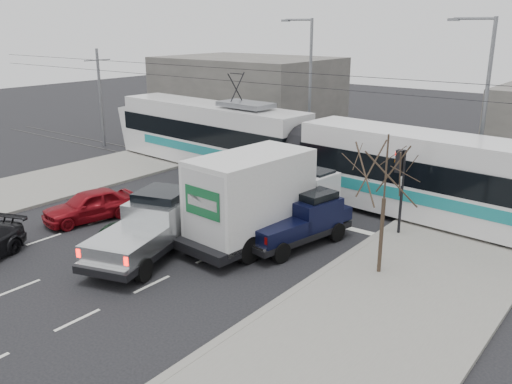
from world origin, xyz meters
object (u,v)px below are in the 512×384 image
Objects in this scene: street_lamp_far at (308,81)px; green_car at (151,227)px; bare_tree at (386,173)px; red_car at (90,205)px; navy_pickup at (301,219)px; traffic_signal at (400,173)px; street_lamp_near at (482,98)px; tram at (307,152)px; box_truck at (262,198)px; silver_pickup at (153,224)px.

green_car is at bearing -79.90° from street_lamp_far.
red_car is at bearing -167.75° from bare_tree.
navy_pickup is at bearing -58.15° from street_lamp_far.
traffic_signal is 0.40× the size of street_lamp_near.
bare_tree is 0.56× the size of street_lamp_near.
tram is at bearing 100.65° from green_car.
street_lamp_far is (-11.79, 13.50, 1.32)m from bare_tree.
box_truck is (2.42, -7.18, -0.23)m from tram.
box_truck is (-5.32, 0.04, -1.93)m from bare_tree.
tram is (-6.61, 3.23, -0.64)m from traffic_signal.
box_truck reaches higher than traffic_signal.
street_lamp_far is at bearing 117.18° from green_car.
green_car is (2.91, -16.36, -4.49)m from street_lamp_far.
bare_tree reaches higher than traffic_signal.
tram is 6.47× the size of green_car.
tram reaches higher than box_truck.
green_car is 1.07× the size of red_car.
traffic_signal is 0.12× the size of tram.
street_lamp_near is at bearing 82.38° from navy_pickup.
box_truck is at bearing -113.72° from street_lamp_near.
traffic_signal is 5.83m from box_truck.
green_car is 4.17m from red_car.
street_lamp_near is at bearing 45.64° from silver_pickup.
green_car is (-0.90, 0.63, -0.52)m from silver_pickup.
red_car is at bearing -113.35° from tram.
green_car is at bearing -162.16° from bare_tree.
green_car is at bearing -138.49° from traffic_signal.
tram is at bearing -150.17° from street_lamp_near.
street_lamp_near reaches higher than green_car.
bare_tree is at bearing -74.24° from traffic_signal.
street_lamp_far is 8.05m from tram.
box_truck is 1.84× the size of red_car.
traffic_signal is 7.91m from street_lamp_near.
street_lamp_near is (-0.29, 11.50, 1.32)m from bare_tree.
traffic_signal is at bearing 48.12° from box_truck.
traffic_signal is at bearing -21.61° from tram.
street_lamp_far is at bearing 98.61° from red_car.
street_lamp_far is at bearing 127.30° from tram.
bare_tree is at bearing -88.58° from street_lamp_near.
street_lamp_near is at bearing -9.87° from street_lamp_far.
navy_pickup is (4.09, 4.27, -0.10)m from silver_pickup.
street_lamp_far is 17.86m from silver_pickup.
box_truck is 8.32m from red_car.
green_car is (-3.55, -2.90, -1.24)m from box_truck.
green_car is (-7.74, -6.85, -2.11)m from traffic_signal.
street_lamp_far is 17.21m from green_car.
box_truck is at bearing 179.52° from bare_tree.
traffic_signal reaches higher than green_car.
bare_tree is at bearing -48.88° from street_lamp_far.
traffic_signal is 0.40× the size of street_lamp_far.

